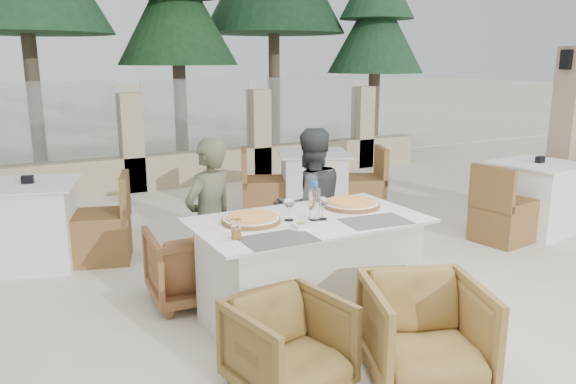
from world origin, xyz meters
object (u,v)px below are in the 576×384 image
wine_glass_near (323,207)px  bg_table_c (536,197)px  diner_left (210,221)px  armchair_far_right (298,244)px  diner_right (310,207)px  dining_table (308,271)px  bg_table_a (32,224)px  armchair_near_left (289,346)px  water_bottle (315,201)px  armchair_near_right (425,332)px  bg_table_b (313,184)px  armchair_far_left (191,265)px  pizza_right (351,203)px  wine_glass_centre (289,208)px  beer_glass_left (236,229)px  beer_glass_right (316,197)px  pizza_left (251,219)px  olive_dish (301,226)px

wine_glass_near → bg_table_c: size_ratio=0.11×
wine_glass_near → diner_left: bearing=126.3°
armchair_far_right → diner_right: diner_right is taller
dining_table → bg_table_a: size_ratio=0.98×
dining_table → armchair_near_left: bearing=-127.3°
dining_table → water_bottle: 0.52m
armchair_near_left → armchair_near_right: size_ratio=0.90×
armchair_near_left → bg_table_b: (2.04, 3.14, 0.11)m
diner_left → armchair_far_left: bearing=-46.5°
bg_table_a → bg_table_c: 5.14m
armchair_far_left → diner_right: (1.01, -0.10, 0.36)m
armchair_far_right → diner_right: 0.38m
dining_table → diner_right: (0.39, 0.65, 0.27)m
pizza_right → water_bottle: bearing=-158.2°
wine_glass_near → diner_right: diner_right is taller
diner_left → armchair_near_right: bearing=87.7°
wine_glass_near → wine_glass_centre: bearing=158.2°
pizza_right → armchair_far_left: bearing=149.9°
beer_glass_left → diner_right: size_ratio=0.09×
dining_table → diner_left: size_ratio=1.24×
dining_table → beer_glass_right: 0.58m
armchair_near_left → diner_right: 1.68m
armchair_far_right → diner_left: 0.89m
diner_left → bg_table_b: bearing=-162.8°
armchair_near_left → pizza_left: bearing=69.4°
armchair_near_right → diner_right: 1.69m
bg_table_b → beer_glass_right: bearing=-97.4°
armchair_near_left → bg_table_a: size_ratio=0.37×
armchair_near_left → armchair_near_right: (0.75, -0.29, 0.03)m
wine_glass_centre → water_bottle: bearing=-21.9°
pizza_right → water_bottle: 0.47m
wine_glass_centre → armchair_far_left: wine_glass_centre is taller
water_bottle → beer_glass_left: (-0.64, -0.13, -0.07)m
wine_glass_centre → bg_table_a: wine_glass_centre is taller
dining_table → beer_glass_left: beer_glass_left is taller
pizza_right → diner_left: (-0.92, 0.56, -0.15)m
wine_glass_centre → diner_right: bearing=49.3°
pizza_left → armchair_near_right: 1.34m
beer_glass_right → bg_table_a: size_ratio=0.08×
bg_table_a → bg_table_c: same height
bg_table_a → bg_table_b: (3.13, 0.26, 0.00)m
wine_glass_near → bg_table_c: (3.21, 0.76, -0.48)m
pizza_left → bg_table_c: pizza_left is taller
pizza_right → beer_glass_left: 1.11m
armchair_near_left → diner_left: (0.06, 1.39, 0.37)m
armchair_far_right → bg_table_a: bg_table_a is taller
bg_table_a → bg_table_c: (4.93, -1.49, 0.00)m
diner_right → bg_table_b: (1.11, 1.79, -0.27)m
olive_dish → bg_table_b: olive_dish is taller
olive_dish → diner_right: bearing=56.1°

